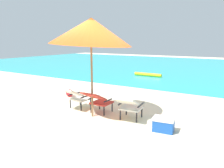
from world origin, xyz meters
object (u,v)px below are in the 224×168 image
beach_ball (70,93)px  cooler_box (164,124)px  lounge_chair_left (76,96)px  swim_buoy (148,75)px  lounge_chair_center (98,100)px  lounge_chair_right (129,105)px  beach_umbrella_center (91,31)px

beach_ball → cooler_box: (3.95, -1.23, 0.03)m
beach_ball → cooler_box: cooler_box is taller
lounge_chair_left → beach_ball: lounge_chair_left is taller
swim_buoy → lounge_chair_left: (0.63, -6.85, 0.31)m
swim_buoy → lounge_chair_center: 7.02m
lounge_chair_right → beach_umbrella_center: 2.08m
lounge_chair_left → beach_ball: (-1.21, 1.02, -0.27)m
beach_ball → cooler_box: 4.14m
beach_umbrella_center → beach_ball: size_ratio=9.92×
lounge_chair_left → cooler_box: 2.76m
lounge_chair_right → beach_ball: lounge_chair_right is taller
cooler_box → lounge_chair_right: bearing=169.0°
swim_buoy → cooler_box: size_ratio=3.15×
beach_ball → beach_umbrella_center: bearing=-32.6°
lounge_chair_left → lounge_chair_right: (1.76, -0.03, 0.00)m
beach_ball → swim_buoy: bearing=84.3°
lounge_chair_left → cooler_box: lounge_chair_left is taller
swim_buoy → cooler_box: 7.83m
lounge_chair_center → beach_ball: lounge_chair_center is taller
lounge_chair_center → beach_umbrella_center: (-0.01, -0.24, 1.82)m
lounge_chair_left → lounge_chair_center: 0.80m
lounge_chair_right → cooler_box: (0.97, -0.19, -0.24)m
lounge_chair_center → cooler_box: (1.94, -0.20, -0.24)m
lounge_chair_center → lounge_chair_left: bearing=178.9°
lounge_chair_center → beach_umbrella_center: bearing=-93.4°
lounge_chair_left → cooler_box: bearing=-4.5°
swim_buoy → lounge_chair_left: 6.89m
swim_buoy → beach_umbrella_center: (1.41, -7.11, 2.13)m
swim_buoy → lounge_chair_right: bearing=-70.8°
beach_ball → lounge_chair_right: bearing=-19.3°
swim_buoy → beach_ball: bearing=-95.7°
lounge_chair_center → beach_ball: 2.28m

